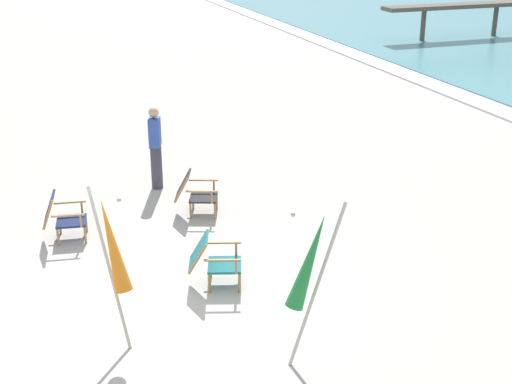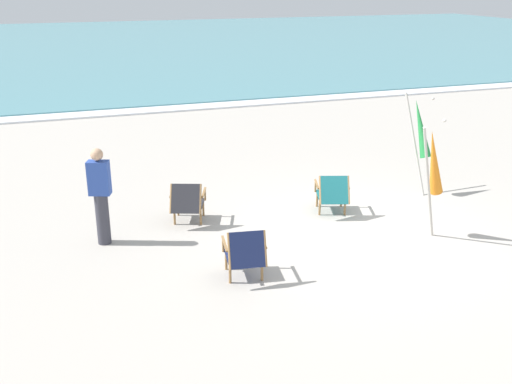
# 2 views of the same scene
# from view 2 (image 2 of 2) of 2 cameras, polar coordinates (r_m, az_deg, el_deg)

# --- Properties ---
(ground_plane) EXTENTS (80.00, 80.00, 0.00)m
(ground_plane) POSITION_cam_2_polar(r_m,az_deg,el_deg) (10.44, 10.03, -4.07)
(ground_plane) COLOR #B2AAA0
(sea) EXTENTS (80.00, 40.00, 0.10)m
(sea) POSITION_cam_2_polar(r_m,az_deg,el_deg) (40.34, -12.59, 13.58)
(sea) COLOR teal
(sea) RESTS_ON ground
(surf_band) EXTENTS (80.00, 1.10, 0.06)m
(surf_band) POSITION_cam_2_polar(r_m,az_deg,el_deg) (20.54, -5.32, 8.16)
(surf_band) COLOR white
(surf_band) RESTS_ON ground
(beach_chair_far_center) EXTENTS (0.78, 0.90, 0.78)m
(beach_chair_far_center) POSITION_cam_2_polar(r_m,az_deg,el_deg) (11.11, 7.30, -0.06)
(beach_chair_far_center) COLOR #196066
(beach_chair_far_center) RESTS_ON ground
(beach_chair_front_left) EXTENTS (0.67, 0.77, 0.81)m
(beach_chair_front_left) POSITION_cam_2_polar(r_m,az_deg,el_deg) (8.66, -1.03, -5.81)
(beach_chair_front_left) COLOR #19234C
(beach_chair_front_left) RESTS_ON ground
(beach_chair_back_left) EXTENTS (0.80, 0.90, 0.79)m
(beach_chair_back_left) POSITION_cam_2_polar(r_m,az_deg,el_deg) (10.66, -6.55, -0.89)
(beach_chair_back_left) COLOR #28282D
(beach_chair_back_left) RESTS_ON ground
(umbrella_furled_green) EXTENTS (0.33, 0.83, 2.00)m
(umbrella_furled_green) POSITION_cam_2_polar(r_m,az_deg,el_deg) (12.38, 15.40, 5.74)
(umbrella_furled_green) COLOR #B7B2A8
(umbrella_furled_green) RESTS_ON ground
(umbrella_furled_orange) EXTENTS (0.71, 0.44, 2.04)m
(umbrella_furled_orange) POSITION_cam_2_polar(r_m,az_deg,el_deg) (10.09, 16.57, 2.62)
(umbrella_furled_orange) COLOR #B7B2A8
(umbrella_furled_orange) RESTS_ON ground
(person_by_waterline) EXTENTS (0.39, 0.30, 1.63)m
(person_by_waterline) POSITION_cam_2_polar(r_m,az_deg,el_deg) (10.00, -14.58, -0.33)
(person_by_waterline) COLOR #383842
(person_by_waterline) RESTS_ON ground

